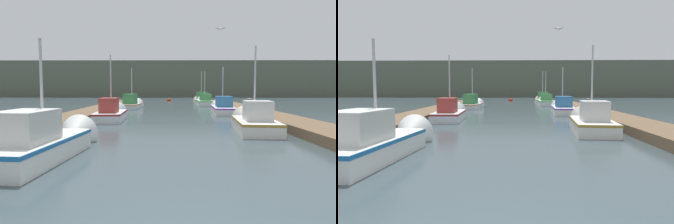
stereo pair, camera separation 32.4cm
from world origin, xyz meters
TOP-DOWN VIEW (x-y plane):
  - dock_left at (-6.08, 16.00)m, footprint 2.21×40.00m
  - dock_right at (6.08, 16.00)m, footprint 2.21×40.00m
  - distant_shore_ridge at (0.00, 69.15)m, footprint 120.00×16.00m
  - fishing_boat_0 at (-3.83, 5.38)m, footprint 1.89×5.24m
  - fishing_boat_1 at (3.71, 10.81)m, footprint 2.10×4.88m
  - fishing_boat_2 at (-3.91, 15.49)m, footprint 1.85×4.75m
  - fishing_boat_3 at (3.98, 20.95)m, footprint 1.90×5.96m
  - fishing_boat_4 at (-3.97, 26.17)m, footprint 1.85×5.02m
  - fishing_boat_5 at (3.71, 31.40)m, footprint 1.65×5.07m
  - fishing_boat_6 at (3.77, 35.72)m, footprint 1.81×4.54m
  - mooring_piling_0 at (5.10, 24.28)m, footprint 0.31×0.31m
  - mooring_piling_1 at (5.05, 16.62)m, footprint 0.32×0.32m
  - channel_buoy at (-0.42, 42.26)m, footprint 0.60×0.60m
  - seagull_lead at (2.59, 13.83)m, footprint 0.56×0.30m

SIDE VIEW (x-z plane):
  - channel_buoy at x=-0.42m, z-range -0.38..0.72m
  - dock_left at x=-6.08m, z-range 0.00..0.41m
  - dock_right at x=6.08m, z-range 0.00..0.41m
  - fishing_boat_3 at x=3.98m, z-range -1.65..2.49m
  - fishing_boat_5 at x=3.71m, z-range -1.76..2.61m
  - fishing_boat_2 at x=-3.91m, z-range -1.83..2.71m
  - fishing_boat_1 at x=3.71m, z-range -1.79..2.66m
  - fishing_boat_6 at x=3.77m, z-range -1.89..2.78m
  - fishing_boat_4 at x=-3.97m, z-range -1.77..2.67m
  - fishing_boat_0 at x=-3.83m, z-range -1.43..2.38m
  - mooring_piling_0 at x=5.10m, z-range 0.01..1.14m
  - mooring_piling_1 at x=5.05m, z-range 0.01..1.32m
  - distant_shore_ridge at x=0.00m, z-range 0.00..7.91m
  - seagull_lead at x=2.59m, z-range 5.25..5.37m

